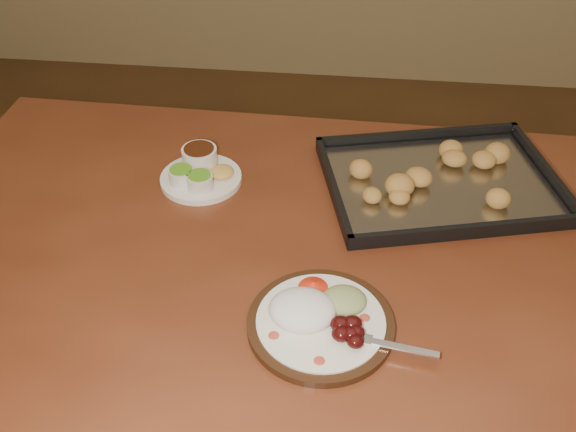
# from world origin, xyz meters

# --- Properties ---
(ground) EXTENTS (4.00, 4.00, 0.00)m
(ground) POSITION_xyz_m (0.00, 0.00, 0.00)
(ground) COLOR brown
(ground) RESTS_ON ground
(dining_table) EXTENTS (1.52, 0.94, 0.75)m
(dining_table) POSITION_xyz_m (-0.19, -0.14, 0.65)
(dining_table) COLOR brown
(dining_table) RESTS_ON ground
(dinner_plate) EXTENTS (0.30, 0.24, 0.05)m
(dinner_plate) POSITION_xyz_m (-0.12, -0.34, 0.77)
(dinner_plate) COLOR black
(dinner_plate) RESTS_ON dining_table
(condiment_saucer) EXTENTS (0.17, 0.17, 0.06)m
(condiment_saucer) POSITION_xyz_m (-0.40, 0.03, 0.77)
(condiment_saucer) COLOR white
(condiment_saucer) RESTS_ON dining_table
(baking_tray) EXTENTS (0.53, 0.45, 0.05)m
(baking_tray) POSITION_xyz_m (0.10, 0.07, 0.76)
(baking_tray) COLOR black
(baking_tray) RESTS_ON dining_table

